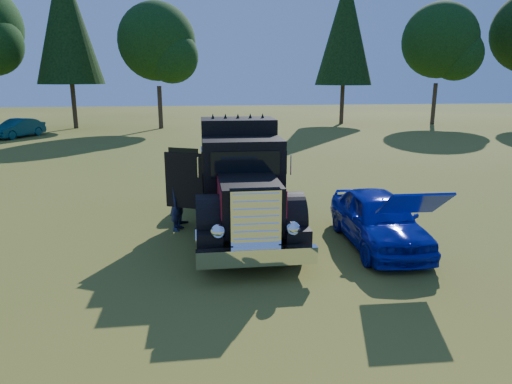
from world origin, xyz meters
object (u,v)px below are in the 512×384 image
object	(u,v)px
hotrod_coupe	(378,219)
distant_teal_car	(17,128)
spectator_far	(183,196)
spectator_near	(177,202)
diamond_t_truck	(241,185)

from	to	relation	value
hotrod_coupe	distant_teal_car	xyz separation A→B (m)	(-16.95, 23.53, -0.05)
spectator_far	distant_teal_car	world-z (taller)	spectator_far
hotrod_coupe	spectator_far	world-z (taller)	hotrod_coupe
spectator_near	distant_teal_car	xyz separation A→B (m)	(-11.91, 21.66, -0.13)
hotrod_coupe	spectator_far	xyz separation A→B (m)	(-4.88, 2.23, 0.16)
diamond_t_truck	spectator_far	distance (m)	1.77
diamond_t_truck	spectator_near	xyz separation A→B (m)	(-1.74, 0.28, -0.50)
spectator_near	hotrod_coupe	bearing A→B (deg)	-88.49
spectator_far	distant_teal_car	xyz separation A→B (m)	(-12.06, 21.30, -0.21)
distant_teal_car	spectator_near	bearing A→B (deg)	-35.07
spectator_near	distant_teal_car	distance (m)	24.72
spectator_near	spectator_far	distance (m)	0.40
spectator_far	diamond_t_truck	bearing A→B (deg)	-97.16
diamond_t_truck	spectator_far	xyz separation A→B (m)	(-1.59, 0.63, -0.42)
diamond_t_truck	hotrod_coupe	xyz separation A→B (m)	(3.29, -1.60, -0.59)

